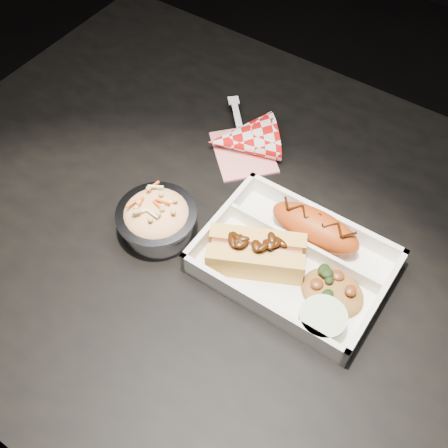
{
  "coord_description": "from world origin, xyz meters",
  "views": [
    {
      "loc": [
        0.19,
        -0.41,
        1.41
      ],
      "look_at": [
        -0.06,
        -0.04,
        0.81
      ],
      "focal_mm": 45.0,
      "sensor_mm": 36.0,
      "label": 1
    }
  ],
  "objects": [
    {
      "name": "hotdog",
      "position": [
        -0.01,
        -0.04,
        0.78
      ],
      "size": [
        0.14,
        0.11,
        0.06
      ],
      "rotation": [
        0.0,
        0.0,
        0.45
      ],
      "color": "#E6AE4E",
      "rests_on": "food_tray"
    },
    {
      "name": "dining_table",
      "position": [
        0.0,
        0.0,
        0.66
      ],
      "size": [
        1.2,
        0.8,
        0.75
      ],
      "color": "black",
      "rests_on": "ground"
    },
    {
      "name": "food_tray",
      "position": [
        0.04,
        -0.01,
        0.76
      ],
      "size": [
        0.25,
        0.18,
        0.04
      ],
      "rotation": [
        0.0,
        0.0,
        0.0
      ],
      "color": "silver",
      "rests_on": "dining_table"
    },
    {
      "name": "napkin_fork",
      "position": [
        -0.15,
        0.14,
        0.77
      ],
      "size": [
        0.16,
        0.16,
        0.1
      ],
      "rotation": [
        0.0,
        0.0,
        -0.83
      ],
      "color": "red",
      "rests_on": "dining_table"
    },
    {
      "name": "foil_coleslaw_cup",
      "position": [
        -0.16,
        -0.07,
        0.78
      ],
      "size": [
        0.11,
        0.11,
        0.07
      ],
      "color": "silver",
      "rests_on": "dining_table"
    },
    {
      "name": "cupcake_liner",
      "position": [
        0.11,
        -0.07,
        0.77
      ],
      "size": [
        0.06,
        0.06,
        0.03
      ],
      "primitive_type": "cylinder",
      "color": "beige",
      "rests_on": "food_tray"
    },
    {
      "name": "floor",
      "position": [
        0.0,
        0.0,
        -0.03
      ],
      "size": [
        4.0,
        4.0,
        0.05
      ],
      "primitive_type": "cube",
      "color": "black",
      "rests_on": "ground"
    },
    {
      "name": "fried_rice_mound",
      "position": [
        0.1,
        -0.02,
        0.77
      ],
      "size": [
        0.09,
        0.07,
        0.03
      ],
      "primitive_type": "ellipsoid",
      "rotation": [
        0.0,
        0.0,
        0.0
      ],
      "color": "#A16A2E",
      "rests_on": "food_tray"
    },
    {
      "name": "fried_pastry",
      "position": [
        0.04,
        0.04,
        0.78
      ],
      "size": [
        0.13,
        0.05,
        0.05
      ],
      "primitive_type": "ellipsoid",
      "rotation": [
        0.0,
        0.0,
        0.0
      ],
      "color": "#AF4211",
      "rests_on": "food_tray"
    }
  ]
}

